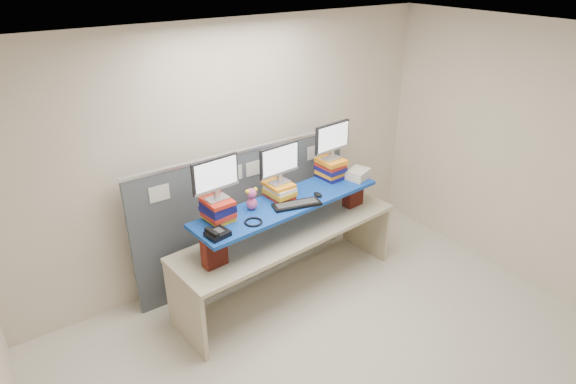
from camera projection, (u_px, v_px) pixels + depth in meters
room at (360, 234)px, 3.71m from camera, size 5.00×4.00×2.80m
cubicle_partition at (247, 213)px, 5.30m from camera, size 2.60×0.06×1.53m
desk at (288, 242)px, 5.06m from camera, size 2.58×0.97×0.77m
brick_pier_left at (214, 251)px, 4.37m from camera, size 0.23×0.14×0.30m
brick_pier_right at (353, 193)px, 5.42m from camera, size 0.23×0.14×0.30m
blue_board at (288, 203)px, 4.85m from camera, size 2.11×0.71×0.04m
book_stack_left at (218, 209)px, 4.45m from camera, size 0.28×0.31×0.22m
book_stack_center at (279, 190)px, 4.88m from camera, size 0.26×0.32×0.16m
book_stack_right at (331, 168)px, 5.29m from camera, size 0.27×0.31×0.23m
monitor_left at (216, 176)px, 4.29m from camera, size 0.47×0.15×0.41m
monitor_center at (279, 162)px, 4.74m from camera, size 0.47×0.15×0.41m
monitor_right at (332, 139)px, 5.13m from camera, size 0.47×0.15×0.41m
keyboard at (297, 204)px, 4.75m from camera, size 0.51×0.28×0.03m
mouse at (318, 194)px, 4.93m from camera, size 0.10×0.13×0.04m
desk_phone at (217, 233)px, 4.23m from camera, size 0.21×0.20×0.08m
headset at (253, 222)px, 4.45m from camera, size 0.21×0.21×0.02m
plush_toy at (252, 199)px, 4.63m from camera, size 0.13×0.10×0.22m
binder_stack at (358, 174)px, 5.32m from camera, size 0.33×0.29×0.10m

